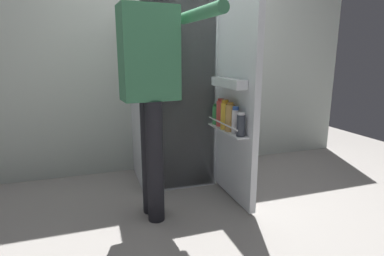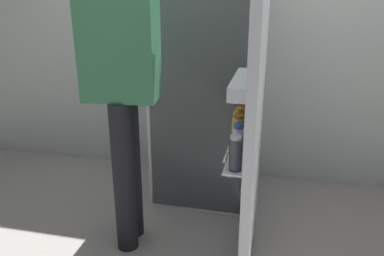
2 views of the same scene
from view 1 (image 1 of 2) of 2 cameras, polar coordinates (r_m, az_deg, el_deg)
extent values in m
plane|color=gray|center=(2.62, -0.48, -13.45)|extent=(6.41, 6.41, 0.00)
cube|color=beige|center=(3.26, -5.77, 14.23)|extent=(4.40, 0.10, 2.48)
cube|color=silver|center=(2.91, -3.98, 6.45)|extent=(0.68, 0.64, 1.67)
cube|color=white|center=(2.61, -2.24, 5.73)|extent=(0.64, 0.01, 1.63)
cube|color=white|center=(2.65, -2.53, 7.25)|extent=(0.60, 0.09, 0.01)
cube|color=silver|center=(2.43, 8.28, 5.37)|extent=(0.05, 0.65, 1.64)
cube|color=white|center=(2.45, 6.53, -0.44)|extent=(0.10, 0.55, 0.01)
cylinder|color=silver|center=(2.42, 5.64, 0.89)|extent=(0.01, 0.53, 0.01)
cube|color=white|center=(2.39, 6.77, 8.38)|extent=(0.09, 0.47, 0.07)
cylinder|color=gold|center=(2.45, 6.15, 2.21)|extent=(0.07, 0.07, 0.21)
cylinder|color=#BC8419|center=(2.43, 6.22, 4.94)|extent=(0.06, 0.06, 0.03)
cylinder|color=#DB4C47|center=(2.56, 5.35, 2.69)|extent=(0.07, 0.07, 0.21)
cylinder|color=#B22D28|center=(2.54, 5.40, 5.26)|extent=(0.05, 0.05, 0.02)
cylinder|color=white|center=(2.31, 8.09, 1.18)|extent=(0.05, 0.05, 0.18)
cylinder|color=#335BB2|center=(2.30, 8.17, 3.69)|extent=(0.05, 0.05, 0.03)
cylinder|color=#333842|center=(2.23, 9.11, 0.44)|extent=(0.06, 0.06, 0.16)
cylinder|color=silver|center=(2.22, 9.19, 2.67)|extent=(0.05, 0.05, 0.02)
cylinder|color=tan|center=(2.38, 7.10, 1.86)|extent=(0.07, 0.07, 0.21)
cylinder|color=#996623|center=(2.36, 7.17, 4.55)|extent=(0.05, 0.05, 0.02)
cylinder|color=green|center=(2.63, 4.44, 2.40)|extent=(0.05, 0.05, 0.15)
cylinder|color=#195B28|center=(2.62, 4.47, 4.28)|extent=(0.04, 0.04, 0.02)
cylinder|color=red|center=(2.65, -1.94, 8.23)|extent=(0.10, 0.10, 0.08)
cylinder|color=black|center=(2.31, -7.94, -5.44)|extent=(0.12, 0.12, 0.88)
cylinder|color=black|center=(2.19, -6.93, -6.49)|extent=(0.12, 0.12, 0.88)
cube|color=#3D7F56|center=(2.13, -8.05, 13.53)|extent=(0.40, 0.26, 0.62)
cylinder|color=#3D7F56|center=(2.32, -9.38, 12.89)|extent=(0.08, 0.08, 0.59)
cylinder|color=#3D7F56|center=(2.08, 1.63, 20.63)|extent=(0.14, 0.59, 0.08)
camera|label=2|loc=(1.25, 65.09, 19.20)|focal=37.06mm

